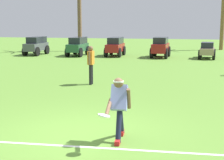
% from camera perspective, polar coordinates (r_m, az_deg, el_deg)
% --- Properties ---
extents(ground_plane, '(80.00, 80.00, 0.00)m').
position_cam_1_polar(ground_plane, '(8.04, -5.07, -8.92)').
color(ground_plane, '#598830').
extents(field_line_paint, '(27.39, 1.19, 0.01)m').
position_cam_1_polar(field_line_paint, '(7.32, -6.87, -10.86)').
color(field_line_paint, white).
rests_on(field_line_paint, ground_plane).
extents(frisbee_thrower, '(0.46, 1.12, 1.41)m').
position_cam_1_polar(frisbee_thrower, '(7.35, 1.20, -4.23)').
color(frisbee_thrower, '#191E38').
rests_on(frisbee_thrower, ground_plane).
extents(frisbee_in_flight, '(0.34, 0.34, 0.08)m').
position_cam_1_polar(frisbee_in_flight, '(6.72, -1.35, -5.93)').
color(frisbee_in_flight, white).
extents(teammate_near_sideline, '(0.21, 0.49, 1.56)m').
position_cam_1_polar(teammate_near_sideline, '(13.84, -3.53, 3.10)').
color(teammate_near_sideline, black).
rests_on(teammate_near_sideline, ground_plane).
extents(parked_car_slot_a, '(1.24, 2.44, 1.34)m').
position_cam_1_polar(parked_car_slot_a, '(26.35, -12.49, 5.69)').
color(parked_car_slot_a, '#474C51').
rests_on(parked_car_slot_a, ground_plane).
extents(parked_car_slot_b, '(1.21, 2.43, 1.34)m').
position_cam_1_polar(parked_car_slot_b, '(25.19, -5.71, 5.68)').
color(parked_car_slot_b, '#235133').
rests_on(parked_car_slot_b, ground_plane).
extents(parked_car_slot_c, '(1.20, 2.42, 1.34)m').
position_cam_1_polar(parked_car_slot_c, '(24.86, 0.55, 5.67)').
color(parked_car_slot_c, maroon).
rests_on(parked_car_slot_c, ground_plane).
extents(parked_car_slot_d, '(1.33, 2.42, 1.40)m').
position_cam_1_polar(parked_car_slot_d, '(24.16, 8.08, 5.50)').
color(parked_car_slot_d, maroon).
rests_on(parked_car_slot_d, ground_plane).
extents(parked_car_slot_e, '(1.29, 2.28, 1.10)m').
position_cam_1_polar(parked_car_slot_e, '(24.15, 15.55, 4.81)').
color(parked_car_slot_e, '#998466').
rests_on(parked_car_slot_e, ground_plane).
extents(palm_tree_far_left, '(3.61, 3.46, 6.89)m').
position_cam_1_polar(palm_tree_far_left, '(29.00, -5.47, 12.78)').
color(palm_tree_far_left, brown).
rests_on(palm_tree_far_left, ground_plane).
extents(palm_tree_left_of_centre, '(3.44, 3.11, 6.26)m').
position_cam_1_polar(palm_tree_left_of_centre, '(31.47, 18.02, 11.58)').
color(palm_tree_left_of_centre, brown).
rests_on(palm_tree_left_of_centre, ground_plane).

